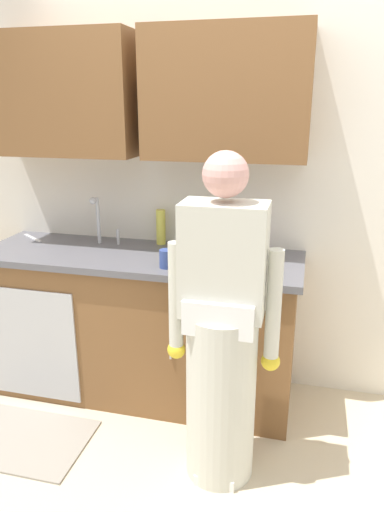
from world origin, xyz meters
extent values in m
plane|color=beige|center=(0.00, 0.00, 0.00)|extent=(9.00, 9.00, 0.00)
cube|color=silver|center=(0.00, 1.05, 1.35)|extent=(4.80, 0.10, 2.70)
cube|color=brown|center=(-1.04, 0.83, 1.85)|extent=(0.91, 0.34, 0.70)
cube|color=brown|center=(-0.05, 0.83, 1.85)|extent=(0.91, 0.34, 0.70)
cube|color=brown|center=(-0.55, 0.70, 0.45)|extent=(1.90, 0.60, 0.90)
cube|color=#B7BABF|center=(-1.15, 0.39, 0.41)|extent=(0.60, 0.01, 0.72)
cylinder|color=silver|center=(-0.27, 0.39, 0.50)|extent=(0.01, 0.01, 0.12)
cylinder|color=silver|center=(0.16, 0.39, 0.50)|extent=(0.01, 0.01, 0.12)
cube|color=#595960|center=(-0.55, 0.70, 0.92)|extent=(1.96, 0.66, 0.04)
cube|color=#B7BABF|center=(-0.83, 0.70, 0.92)|extent=(0.50, 0.36, 0.03)
cylinder|color=#B7BABF|center=(-0.87, 0.85, 1.09)|extent=(0.02, 0.02, 0.30)
sphere|color=#B7BABF|center=(-0.87, 0.79, 1.23)|extent=(0.04, 0.04, 0.04)
cylinder|color=#B7BABF|center=(-0.74, 0.85, 0.99)|extent=(0.02, 0.02, 0.10)
cube|color=white|center=(0.07, 0.09, 0.03)|extent=(0.20, 0.26, 0.06)
cylinder|color=beige|center=(0.07, 0.11, 0.44)|extent=(0.34, 0.34, 0.88)
cube|color=beige|center=(0.07, 0.11, 1.14)|extent=(0.38, 0.22, 0.52)
sphere|color=#D79E94|center=(0.07, 0.11, 1.52)|extent=(0.20, 0.20, 0.20)
cube|color=white|center=(0.07, -0.01, 0.90)|extent=(0.32, 0.04, 0.16)
cylinder|color=beige|center=(-0.16, 0.13, 0.93)|extent=(0.07, 0.07, 0.55)
sphere|color=yellow|center=(-0.16, 0.13, 0.65)|extent=(0.09, 0.09, 0.09)
cylinder|color=beige|center=(0.30, 0.13, 0.93)|extent=(0.07, 0.07, 0.55)
sphere|color=yellow|center=(0.30, 0.13, 0.65)|extent=(0.09, 0.09, 0.09)
cube|color=gray|center=(-1.07, 0.05, 0.01)|extent=(0.80, 0.50, 0.01)
cylinder|color=#D8D14C|center=(-0.48, 0.93, 1.05)|extent=(0.06, 0.06, 0.22)
cylinder|color=#66388C|center=(-0.11, 0.86, 1.04)|extent=(0.08, 0.08, 0.19)
cylinder|color=#66388C|center=(0.06, 0.90, 1.02)|extent=(0.08, 0.08, 0.16)
cylinder|color=#D8D14C|center=(-0.26, 0.93, 1.06)|extent=(0.07, 0.07, 0.24)
cylinder|color=#33478C|center=(-0.31, 0.50, 0.99)|extent=(0.08, 0.08, 0.10)
cube|color=silver|center=(-1.36, 0.84, 0.94)|extent=(0.21, 0.16, 0.01)
cube|color=#4CBF4C|center=(-0.23, 0.58, 0.96)|extent=(0.11, 0.07, 0.03)
camera|label=1|loc=(0.42, -1.86, 1.81)|focal=33.19mm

